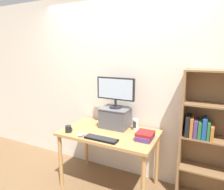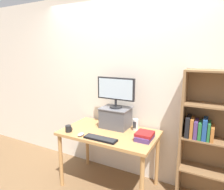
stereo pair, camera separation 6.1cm
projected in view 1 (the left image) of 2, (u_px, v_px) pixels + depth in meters
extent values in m
plane|color=brown|center=(109.00, 185.00, 2.74)|extent=(12.00, 12.00, 0.00)
cube|color=beige|center=(123.00, 87.00, 2.86)|extent=(7.00, 0.08, 2.60)
cube|color=#B7844C|center=(109.00, 133.00, 2.59)|extent=(1.23, 0.71, 0.04)
cylinder|color=#B7844C|center=(61.00, 161.00, 2.64)|extent=(0.05, 0.05, 0.74)
cylinder|color=#B7844C|center=(143.00, 186.00, 2.15)|extent=(0.05, 0.05, 0.74)
cylinder|color=#B7844C|center=(86.00, 143.00, 3.18)|extent=(0.05, 0.05, 0.74)
cylinder|color=#B7844C|center=(157.00, 159.00, 2.69)|extent=(0.05, 0.05, 0.74)
cube|color=olive|center=(182.00, 135.00, 2.43)|extent=(0.03, 0.28, 1.60)
cube|color=olive|center=(214.00, 136.00, 2.40)|extent=(0.74, 0.01, 1.60)
cube|color=olive|center=(211.00, 171.00, 2.36)|extent=(0.68, 0.27, 0.02)
cube|color=olive|center=(214.00, 139.00, 2.28)|extent=(0.68, 0.27, 0.02)
cube|color=olive|center=(218.00, 105.00, 2.20)|extent=(0.68, 0.27, 0.02)
cube|color=olive|center=(222.00, 71.00, 2.12)|extent=(0.68, 0.27, 0.02)
cube|color=black|center=(188.00, 125.00, 2.35)|extent=(0.04, 0.20, 0.24)
cube|color=#AD662D|center=(192.00, 127.00, 2.33)|extent=(0.03, 0.20, 0.22)
cube|color=#4C336B|center=(196.00, 128.00, 2.32)|extent=(0.04, 0.20, 0.20)
cube|color=#236B38|center=(200.00, 129.00, 2.30)|extent=(0.04, 0.20, 0.20)
cube|color=navy|center=(205.00, 128.00, 2.27)|extent=(0.05, 0.20, 0.24)
cube|color=#236B38|center=(209.00, 130.00, 2.26)|extent=(0.03, 0.20, 0.20)
cube|color=#AD662D|center=(212.00, 132.00, 2.25)|extent=(0.04, 0.20, 0.16)
cube|color=#515156|center=(116.00, 117.00, 2.72)|extent=(0.37, 0.30, 0.28)
cube|color=slate|center=(116.00, 108.00, 2.69)|extent=(0.39, 0.31, 0.01)
cylinder|color=black|center=(116.00, 107.00, 2.69)|extent=(0.17, 0.17, 0.02)
cylinder|color=black|center=(116.00, 103.00, 2.68)|extent=(0.03, 0.03, 0.09)
cube|color=black|center=(116.00, 89.00, 2.64)|extent=(0.53, 0.04, 0.30)
cube|color=silver|center=(115.00, 89.00, 2.62)|extent=(0.49, 0.00, 0.26)
cube|color=black|center=(101.00, 139.00, 2.34)|extent=(0.41, 0.12, 0.02)
cube|color=#28282B|center=(101.00, 138.00, 2.34)|extent=(0.38, 0.11, 0.00)
ellipsoid|color=#99999E|center=(81.00, 135.00, 2.44)|extent=(0.06, 0.10, 0.04)
cube|color=#4C336B|center=(145.00, 137.00, 2.36)|extent=(0.18, 0.26, 0.05)
cube|color=maroon|center=(145.00, 133.00, 2.35)|extent=(0.19, 0.20, 0.04)
cylinder|color=black|center=(68.00, 129.00, 2.56)|extent=(0.08, 0.08, 0.09)
torus|color=black|center=(71.00, 129.00, 2.54)|extent=(0.06, 0.01, 0.06)
cylinder|color=silver|center=(135.00, 124.00, 2.63)|extent=(0.07, 0.07, 0.15)
cube|color=#2D2D30|center=(134.00, 125.00, 2.59)|extent=(0.04, 0.00, 0.09)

